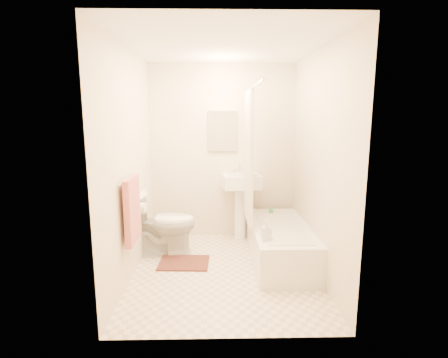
{
  "coord_description": "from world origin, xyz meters",
  "views": [
    {
      "loc": [
        -0.09,
        -3.65,
        1.72
      ],
      "look_at": [
        0.0,
        0.25,
        1.0
      ],
      "focal_mm": 28.0,
      "sensor_mm": 36.0,
      "label": 1
    }
  ],
  "objects_px": {
    "toilet": "(163,223)",
    "bathtub": "(280,243)",
    "sink": "(241,204)",
    "bath_mat": "(184,263)",
    "soap_bottle": "(266,230)"
  },
  "relations": [
    {
      "from": "toilet",
      "to": "bathtub",
      "type": "height_order",
      "value": "toilet"
    },
    {
      "from": "sink",
      "to": "bathtub",
      "type": "height_order",
      "value": "sink"
    },
    {
      "from": "toilet",
      "to": "sink",
      "type": "xyz_separation_m",
      "value": [
        1.0,
        0.53,
        0.1
      ]
    },
    {
      "from": "sink",
      "to": "bath_mat",
      "type": "height_order",
      "value": "sink"
    },
    {
      "from": "bathtub",
      "to": "soap_bottle",
      "type": "height_order",
      "value": "soap_bottle"
    },
    {
      "from": "bathtub",
      "to": "sink",
      "type": "bearing_deg",
      "value": 118.85
    },
    {
      "from": "bath_mat",
      "to": "toilet",
      "type": "bearing_deg",
      "value": 130.57
    },
    {
      "from": "bathtub",
      "to": "bath_mat",
      "type": "bearing_deg",
      "value": -175.25
    },
    {
      "from": "toilet",
      "to": "sink",
      "type": "distance_m",
      "value": 1.14
    },
    {
      "from": "sink",
      "to": "bathtub",
      "type": "relative_size",
      "value": 0.66
    },
    {
      "from": "sink",
      "to": "bathtub",
      "type": "distance_m",
      "value": 0.91
    },
    {
      "from": "soap_bottle",
      "to": "toilet",
      "type": "bearing_deg",
      "value": 149.12
    },
    {
      "from": "sink",
      "to": "bath_mat",
      "type": "xyz_separation_m",
      "value": [
        -0.72,
        -0.85,
        -0.49
      ]
    },
    {
      "from": "bath_mat",
      "to": "sink",
      "type": "bearing_deg",
      "value": 49.85
    },
    {
      "from": "toilet",
      "to": "bathtub",
      "type": "relative_size",
      "value": 0.53
    }
  ]
}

